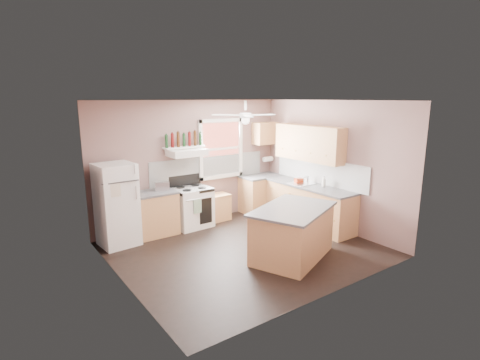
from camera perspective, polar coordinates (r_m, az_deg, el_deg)
floor at (r=7.05m, az=0.77°, el=-10.51°), size 4.50×4.50×0.00m
ceiling at (r=6.49m, az=0.84°, el=12.01°), size 4.50×4.50×0.00m
wall_back at (r=8.33m, az=-7.49°, el=2.68°), size 4.50×0.05×2.70m
wall_right at (r=8.17m, az=13.78°, el=2.24°), size 0.05×4.00×2.70m
wall_left at (r=5.63m, az=-18.20°, el=-2.59°), size 0.05×4.00×2.70m
backsplash_back at (r=8.54m, az=-4.67°, el=1.80°), size 2.90×0.03×0.55m
backsplash_right at (r=8.37m, az=11.99°, el=1.34°), size 0.03×2.60×0.55m
window_view at (r=8.62m, az=-2.99°, el=4.79°), size 1.00×0.02×1.20m
window_frame at (r=8.60m, az=-2.90°, el=4.77°), size 1.16×0.07×1.36m
refrigerator at (r=7.39m, az=-18.29°, el=-3.61°), size 0.72×0.70×1.57m
base_cabinet_left at (r=7.82m, az=-13.05°, el=-5.14°), size 0.90×0.60×0.86m
counter_left at (r=7.70m, az=-13.21°, el=-1.94°), size 0.92×0.62×0.04m
toaster at (r=7.75m, az=-11.78°, el=-0.93°), size 0.32×0.24×0.18m
stove at (r=8.16m, az=-7.34°, el=-4.15°), size 0.80×0.68×0.86m
range_hood at (r=7.94m, az=-8.07°, el=4.16°), size 0.78×0.50×0.14m
bottle_shelf at (r=8.03m, az=-8.49°, el=4.96°), size 0.90×0.26×0.03m
cart at (r=8.56m, az=-3.66°, el=-4.22°), size 0.60×0.40×0.59m
base_cabinet_corner at (r=9.20m, az=3.30°, el=-2.15°), size 1.00×0.60×0.86m
base_cabinet_right at (r=8.34m, az=10.43°, el=-3.90°), size 0.60×2.20×0.86m
counter_corner at (r=9.10m, az=3.33°, el=0.59°), size 1.02×0.62×0.04m
counter_right at (r=8.22m, az=10.50°, el=-0.90°), size 0.62×2.22×0.04m
sink at (r=8.35m, az=9.52°, el=-0.55°), size 0.55×0.45×0.03m
faucet at (r=8.44m, az=10.31°, el=0.09°), size 0.03×0.03×0.14m
upper_cabinet_right at (r=8.30m, az=10.43°, el=5.55°), size 0.33×1.80×0.76m
upper_cabinet_corner at (r=9.17m, az=3.88°, el=7.13°), size 0.60×0.33×0.52m
paper_towel at (r=9.35m, az=4.27°, el=3.21°), size 0.26×0.12×0.12m
island at (r=6.65m, az=8.00°, el=-8.11°), size 1.76×1.46×0.86m
island_top at (r=6.50m, az=8.12°, el=-4.39°), size 1.87×1.58×0.04m
ceiling_fan_hub at (r=6.49m, az=0.83°, el=9.81°), size 0.20×0.20×0.08m
soap_bottle at (r=8.09m, az=12.67°, el=-0.23°), size 0.10×0.10×0.23m
red_caddy at (r=8.39m, az=8.96°, el=-0.08°), size 0.20×0.15×0.10m
wine_bottles at (r=8.01m, az=-8.52°, el=6.09°), size 0.86×0.06×0.31m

